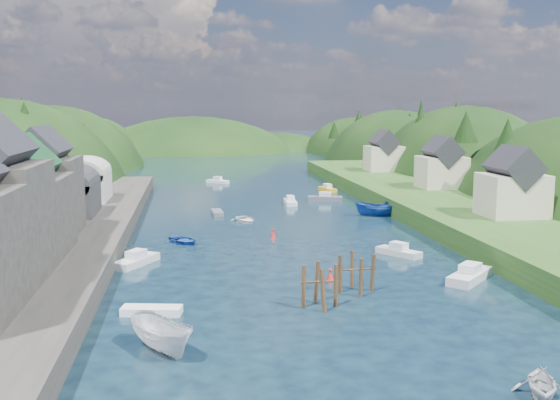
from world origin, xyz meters
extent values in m
plane|color=black|center=(0.00, 50.00, 0.00)|extent=(600.00, 600.00, 0.00)
ellipsoid|color=black|center=(-45.00, 75.00, -9.10)|extent=(44.00, 75.56, 52.00)
ellipsoid|color=black|center=(-45.00, 118.00, -8.43)|extent=(44.00, 75.56, 48.19)
ellipsoid|color=black|center=(-45.00, 160.00, -6.82)|extent=(44.00, 75.56, 39.00)
ellipsoid|color=black|center=(45.00, 75.00, -8.40)|extent=(36.00, 75.56, 48.00)
ellipsoid|color=black|center=(45.00, 118.00, -7.78)|extent=(36.00, 75.56, 44.49)
ellipsoid|color=black|center=(45.00, 160.00, -6.30)|extent=(36.00, 75.56, 36.00)
ellipsoid|color=black|center=(-10.00, 170.00, -10.00)|extent=(80.00, 60.00, 44.00)
ellipsoid|color=black|center=(18.00, 180.00, -12.00)|extent=(70.00, 56.00, 36.00)
cone|color=black|center=(-38.05, 63.57, 12.99)|extent=(4.73, 4.73, 6.43)
cone|color=black|center=(-41.07, 74.19, 13.28)|extent=(4.34, 4.34, 7.37)
cone|color=black|center=(-37.57, 83.90, 8.65)|extent=(5.28, 5.28, 5.63)
cone|color=black|center=(-43.33, 93.27, 12.16)|extent=(4.77, 4.77, 6.24)
cone|color=black|center=(-34.26, 99.66, 8.84)|extent=(4.07, 4.07, 5.70)
cone|color=black|center=(-41.93, 117.44, 10.48)|extent=(4.56, 4.56, 9.54)
cone|color=black|center=(-42.40, 126.20, 7.85)|extent=(4.75, 4.75, 5.04)
cone|color=black|center=(-39.89, 137.53, 9.21)|extent=(4.27, 4.27, 7.70)
cone|color=black|center=(35.61, 39.98, 10.15)|extent=(5.29, 5.29, 7.04)
cone|color=black|center=(33.58, 49.74, 12.08)|extent=(4.07, 4.07, 5.19)
cone|color=black|center=(39.27, 57.97, 8.44)|extent=(3.40, 3.40, 6.33)
cone|color=black|center=(42.49, 73.89, 11.68)|extent=(4.94, 4.94, 9.29)
cone|color=black|center=(37.01, 78.64, 12.04)|extent=(5.25, 5.25, 5.99)
cone|color=black|center=(42.07, 92.23, 12.76)|extent=(3.36, 3.36, 8.59)
cone|color=black|center=(43.88, 104.63, 10.50)|extent=(4.57, 4.57, 6.69)
cone|color=black|center=(43.64, 119.24, 9.06)|extent=(3.59, 3.59, 6.24)
cone|color=black|center=(37.20, 128.00, 11.47)|extent=(4.14, 4.14, 5.76)
cone|color=black|center=(32.75, 139.67, 8.31)|extent=(3.83, 3.83, 5.31)
cube|color=#2D2B28|center=(-24.00, 20.00, 1.00)|extent=(12.00, 110.00, 2.00)
cube|color=#2D2B28|center=(-26.00, 12.00, 5.50)|extent=(8.00, 9.00, 7.00)
cube|color=#1E592D|center=(-26.00, 12.00, 9.96)|extent=(5.88, 9.36, 5.88)
cube|color=#2D2B28|center=(-26.00, 21.00, 6.00)|extent=(7.00, 8.00, 8.00)
cube|color=black|center=(-26.00, 21.00, 10.84)|extent=(5.15, 8.32, 5.15)
cube|color=#2D2D30|center=(-26.00, 33.00, 4.00)|extent=(7.00, 9.00, 4.00)
cylinder|color=#2D2D30|center=(-26.00, 33.00, 6.00)|extent=(7.00, 9.00, 7.00)
cube|color=#B2B2A8|center=(-26.00, 45.00, 4.00)|extent=(7.00, 9.00, 4.00)
cylinder|color=#B2B2A8|center=(-26.00, 45.00, 6.00)|extent=(7.00, 9.00, 7.00)
cube|color=#234719|center=(25.00, 40.00, 1.20)|extent=(16.00, 120.00, 2.40)
cube|color=beige|center=(27.00, 22.00, 4.90)|extent=(7.00, 6.00, 5.00)
cube|color=black|center=(27.00, 22.00, 8.24)|extent=(5.15, 6.24, 5.15)
cube|color=beige|center=(29.00, 48.00, 4.90)|extent=(7.00, 6.00, 5.00)
cube|color=black|center=(29.00, 48.00, 8.24)|extent=(5.15, 6.24, 5.15)
cube|color=beige|center=(28.00, 75.00, 4.90)|extent=(7.00, 6.00, 5.00)
cube|color=black|center=(28.00, 75.00, 8.24)|extent=(5.15, 6.24, 5.15)
cylinder|color=#382314|center=(0.18, -1.02, 1.36)|extent=(0.32, 0.32, 3.92)
cylinder|color=#382314|center=(-1.08, 0.25, 1.36)|extent=(0.32, 0.32, 3.92)
cylinder|color=#382314|center=(-2.35, -1.02, 1.36)|extent=(0.32, 0.32, 3.92)
cylinder|color=#382314|center=(-1.08, -2.28, 1.36)|extent=(0.32, 0.32, 3.92)
cylinder|color=#382314|center=(-1.08, -1.02, 1.99)|extent=(3.04, 0.16, 0.16)
cylinder|color=#382314|center=(4.11, 2.37, 1.31)|extent=(0.32, 0.32, 3.82)
cylinder|color=#382314|center=(2.73, 3.75, 1.31)|extent=(0.32, 0.32, 3.82)
cylinder|color=#382314|center=(1.35, 2.37, 1.31)|extent=(0.32, 0.32, 3.82)
cylinder|color=#382314|center=(2.73, 0.99, 1.31)|extent=(0.32, 0.32, 3.82)
cylinder|color=#382314|center=(2.73, 2.37, 1.93)|extent=(3.31, 0.16, 0.16)
cone|color=red|center=(1.33, 5.98, 0.45)|extent=(0.70, 0.70, 0.90)
sphere|color=red|center=(1.33, 5.98, 0.95)|extent=(0.30, 0.30, 0.30)
cone|color=red|center=(-1.26, 24.87, 0.45)|extent=(0.70, 0.70, 0.90)
sphere|color=red|center=(-1.26, 24.87, 0.95)|extent=(0.30, 0.30, 0.30)
imported|color=navy|center=(-11.70, 23.47, 0.31)|extent=(5.23, 5.51, 0.93)
cube|color=silver|center=(-16.18, 14.16, 0.35)|extent=(4.43, 5.61, 0.77)
cube|color=silver|center=(-16.18, 14.16, 1.12)|extent=(2.09, 2.30, 0.70)
imported|color=silver|center=(7.57, -17.44, 0.81)|extent=(4.39, 4.64, 1.93)
cube|color=silver|center=(4.76, 49.49, 0.32)|extent=(1.87, 5.08, 0.70)
cube|color=silver|center=(4.76, 49.49, 1.05)|extent=(1.23, 1.80, 0.70)
cube|color=#52555E|center=(10.98, 52.31, 0.35)|extent=(5.84, 3.19, 0.78)
cube|color=silver|center=(10.98, 52.31, 1.13)|extent=(2.21, 1.74, 0.70)
imported|color=silver|center=(-3.61, 35.44, 0.32)|extent=(4.29, 5.23, 0.94)
cube|color=silver|center=(13.60, 4.20, 0.39)|extent=(5.78, 5.78, 0.86)
cube|color=silver|center=(13.60, 4.20, 1.21)|extent=(2.53, 2.53, 0.70)
cube|color=white|center=(-5.41, 78.66, 0.30)|extent=(4.69, 4.09, 0.66)
cube|color=silver|center=(-5.41, 78.66, 1.01)|extent=(1.97, 1.86, 0.70)
imported|color=silver|center=(-12.73, -8.39, 1.04)|extent=(5.23, 6.46, 2.38)
cube|color=silver|center=(10.48, 14.28, 0.31)|extent=(4.14, 4.92, 0.68)
cube|color=silver|center=(10.48, 14.28, 1.03)|extent=(1.91, 2.05, 0.70)
cube|color=gold|center=(13.94, 63.90, 0.29)|extent=(2.72, 4.89, 0.65)
cube|color=silver|center=(13.94, 63.90, 1.00)|extent=(1.47, 1.85, 0.70)
imported|color=#1B4595|center=(14.87, 37.20, 0.98)|extent=(6.10, 2.92, 2.27)
cube|color=white|center=(-13.83, -0.97, 0.28)|extent=(4.64, 2.24, 0.62)
cube|color=#575A64|center=(-7.09, 41.81, 0.26)|extent=(1.71, 4.29, 0.59)
camera|label=1|loc=(-10.74, -46.49, 15.34)|focal=40.00mm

